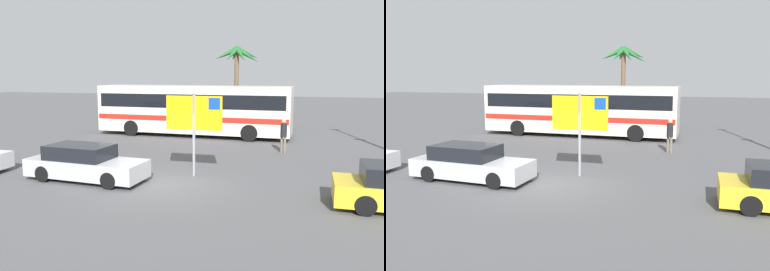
# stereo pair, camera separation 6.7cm
# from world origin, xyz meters

# --- Properties ---
(ground) EXTENTS (120.00, 120.00, 0.00)m
(ground) POSITION_xyz_m (0.00, 0.00, 0.00)
(ground) COLOR #565659
(bus_front_coach) EXTENTS (12.20, 2.64, 3.17)m
(bus_front_coach) POSITION_xyz_m (-2.18, 11.40, 1.78)
(bus_front_coach) COLOR silver
(bus_front_coach) RESTS_ON ground
(ferry_sign) EXTENTS (2.20, 0.11, 3.20)m
(ferry_sign) POSITION_xyz_m (0.95, 1.56, 2.33)
(ferry_sign) COLOR gray
(ferry_sign) RESTS_ON ground
(car_silver) EXTENTS (4.55, 1.86, 1.32)m
(car_silver) POSITION_xyz_m (-2.76, -0.26, 0.64)
(car_silver) COLOR #B7BABF
(car_silver) RESTS_ON ground
(pedestrian_by_bus) EXTENTS (0.32, 0.32, 1.70)m
(pedestrian_by_bus) POSITION_xyz_m (3.80, 7.26, 1.00)
(pedestrian_by_bus) COLOR #706656
(pedestrian_by_bus) RESTS_ON ground
(palm_tree_seaside) EXTENTS (3.48, 3.57, 5.92)m
(palm_tree_seaside) POSITION_xyz_m (-0.43, 16.30, 4.86)
(palm_tree_seaside) COLOR brown
(palm_tree_seaside) RESTS_ON ground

